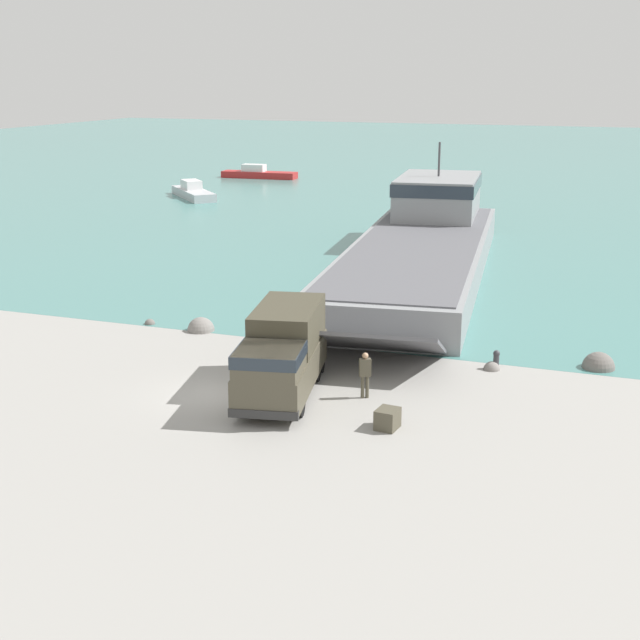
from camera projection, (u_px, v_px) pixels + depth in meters
name	position (u px, v px, depth m)	size (l,w,h in m)	color
ground_plane	(218.00, 395.00, 34.46)	(240.00, 240.00, 0.00)	gray
water_surface	(535.00, 163.00, 122.61)	(240.00, 180.00, 0.01)	#477F7A
landing_craft	(423.00, 240.00, 56.73)	(11.48, 36.42, 7.28)	gray
military_truck	(282.00, 353.00, 34.19)	(3.86, 7.53, 3.22)	#4C4738
soldier_on_ramp	(365.00, 372.00, 33.84)	(0.50, 0.42, 1.81)	#4C4738
moored_boat_a	(258.00, 173.00, 104.86)	(9.06, 2.60, 1.58)	#B22323
moored_boat_c	(193.00, 192.00, 88.44)	(7.49, 7.69, 1.67)	#B7BABF
mooring_bollard	(496.00, 359.00, 37.35)	(0.28, 0.28, 0.81)	#333338
cargo_crate	(387.00, 419.00, 31.09)	(0.72, 0.86, 0.72)	#4C4738
shoreline_rock_a	(150.00, 324.00, 44.11)	(0.52, 0.52, 0.52)	#66605B
shoreline_rock_b	(492.00, 370.00, 37.36)	(0.69, 0.69, 0.69)	gray
shoreline_rock_c	(598.00, 368.00, 37.55)	(1.37, 1.37, 1.37)	#66605B
shoreline_rock_d	(201.00, 331.00, 42.99)	(1.32, 1.32, 1.32)	gray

